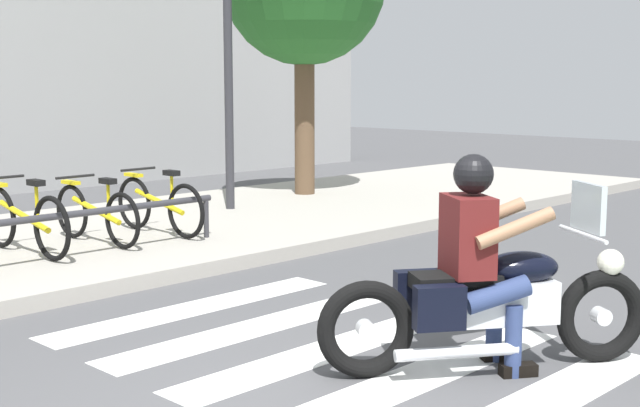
{
  "coord_description": "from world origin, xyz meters",
  "views": [
    {
      "loc": [
        -3.17,
        -3.23,
        1.89
      ],
      "look_at": [
        2.02,
        1.83,
        0.86
      ],
      "focal_mm": 47.63,
      "sensor_mm": 36.0,
      "label": 1
    }
  ],
  "objects_px": {
    "bicycle_5": "(24,220)",
    "bicycle_7": "(159,205)",
    "street_lamp": "(228,44)",
    "motorcycle": "(489,302)",
    "bicycle_6": "(96,213)",
    "rider": "(479,248)"
  },
  "relations": [
    {
      "from": "bicycle_6",
      "to": "street_lamp",
      "type": "height_order",
      "value": "street_lamp"
    },
    {
      "from": "bicycle_6",
      "to": "bicycle_5",
      "type": "bearing_deg",
      "value": -179.95
    },
    {
      "from": "motorcycle",
      "to": "bicycle_7",
      "type": "bearing_deg",
      "value": 79.26
    },
    {
      "from": "bicycle_7",
      "to": "street_lamp",
      "type": "distance_m",
      "value": 2.84
    },
    {
      "from": "bicycle_7",
      "to": "street_lamp",
      "type": "relative_size",
      "value": 0.4
    },
    {
      "from": "bicycle_5",
      "to": "street_lamp",
      "type": "bearing_deg",
      "value": 15.42
    },
    {
      "from": "rider",
      "to": "bicycle_5",
      "type": "distance_m",
      "value": 5.1
    },
    {
      "from": "motorcycle",
      "to": "bicycle_6",
      "type": "bearing_deg",
      "value": 88.37
    },
    {
      "from": "motorcycle",
      "to": "bicycle_5",
      "type": "height_order",
      "value": "motorcycle"
    },
    {
      "from": "bicycle_7",
      "to": "bicycle_5",
      "type": "bearing_deg",
      "value": -179.99
    },
    {
      "from": "bicycle_5",
      "to": "motorcycle",
      "type": "bearing_deg",
      "value": -82.43
    },
    {
      "from": "street_lamp",
      "to": "motorcycle",
      "type": "bearing_deg",
      "value": -115.03
    },
    {
      "from": "bicycle_7",
      "to": "street_lamp",
      "type": "bearing_deg",
      "value": 27.42
    },
    {
      "from": "motorcycle",
      "to": "street_lamp",
      "type": "height_order",
      "value": "street_lamp"
    },
    {
      "from": "bicycle_5",
      "to": "bicycle_7",
      "type": "bearing_deg",
      "value": 0.01
    },
    {
      "from": "bicycle_7",
      "to": "street_lamp",
      "type": "height_order",
      "value": "street_lamp"
    },
    {
      "from": "bicycle_6",
      "to": "bicycle_7",
      "type": "height_order",
      "value": "bicycle_7"
    },
    {
      "from": "rider",
      "to": "bicycle_6",
      "type": "distance_m",
      "value": 5.07
    },
    {
      "from": "motorcycle",
      "to": "rider",
      "type": "xyz_separation_m",
      "value": [
        -0.06,
        0.05,
        0.37
      ]
    },
    {
      "from": "motorcycle",
      "to": "bicycle_6",
      "type": "distance_m",
      "value": 5.11
    },
    {
      "from": "bicycle_5",
      "to": "bicycle_6",
      "type": "height_order",
      "value": "bicycle_5"
    },
    {
      "from": "rider",
      "to": "street_lamp",
      "type": "distance_m",
      "value": 6.87
    }
  ]
}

